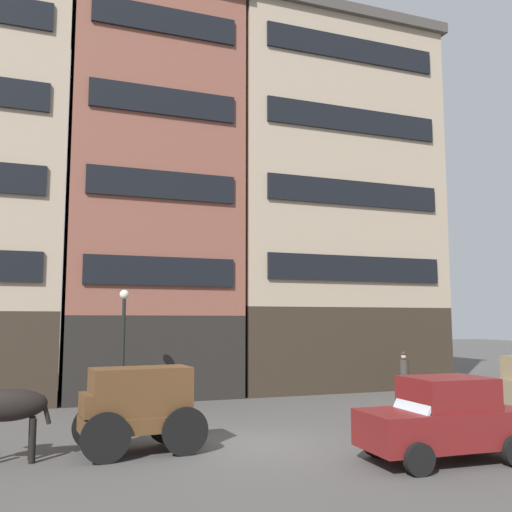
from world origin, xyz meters
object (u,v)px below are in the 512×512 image
Objects in this scene: draft_horse at (2,404)px; pedestrian_officer at (404,372)px; sedan_dark at (444,419)px; cargo_wagon at (138,403)px; streetlamp_curbside at (123,333)px.

draft_horse is 1.31× the size of pedestrian_officer.
sedan_dark is (9.21, -3.14, -0.36)m from draft_horse.
cargo_wagon is 6.05m from streetlamp_curbside.
pedestrian_officer is at bearing 59.60° from sedan_dark.
cargo_wagon is at bearing 0.07° from draft_horse.
draft_horse is 9.74m from sedan_dark.
cargo_wagon is 13.31m from pedestrian_officer.
cargo_wagon is 1.28× the size of draft_horse.
streetlamp_curbside is (-5.91, 8.98, 1.76)m from sedan_dark.
sedan_dark is at bearing -26.63° from cargo_wagon.
streetlamp_curbside is at bearing 86.51° from cargo_wagon.
pedestrian_officer is 0.44× the size of streetlamp_curbside.
streetlamp_curbside is (3.31, 5.84, 1.40)m from draft_horse.
pedestrian_officer is at bearing 22.97° from draft_horse.
cargo_wagon reaches higher than sedan_dark.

